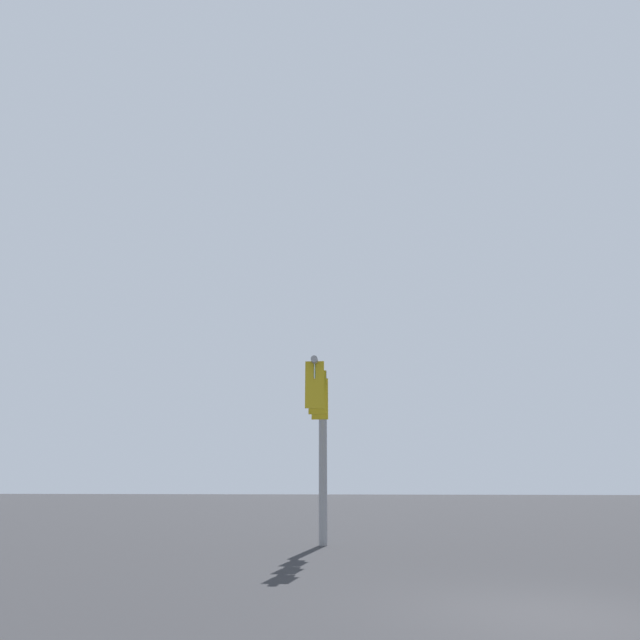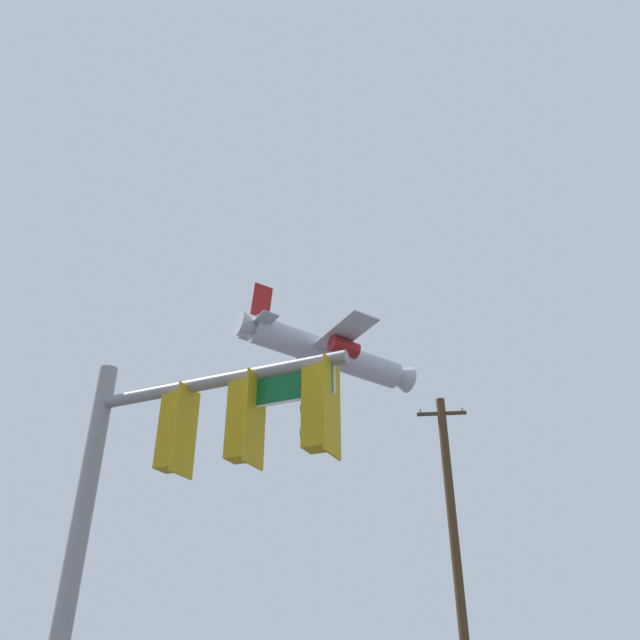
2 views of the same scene
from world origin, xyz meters
name	(u,v)px [view 2 (image 2 of 2)]	position (x,y,z in m)	size (l,w,h in m)	color
signal_pole_near	(173,468)	(-7.05, -4.94, 3.89)	(4.23, 1.01, 5.69)	gray
utility_pole	(454,538)	(-9.34, 11.24, 5.56)	(1.79, 0.97, 10.90)	#47331E
airplane	(329,354)	(-45.93, 61.35, 43.30)	(25.85, 28.41, 12.36)	#B2B7C1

